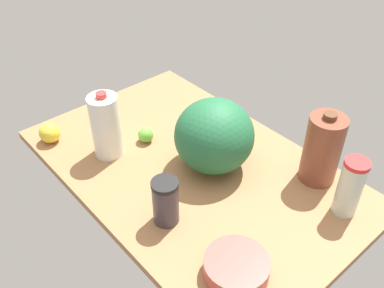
{
  "coord_description": "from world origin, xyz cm",
  "views": [
    {
      "loc": [
        -85.93,
        75.05,
        102.99
      ],
      "look_at": [
        0.0,
        0.0,
        13.0
      ],
      "focal_mm": 40.0,
      "sensor_mm": 36.0,
      "label": 1
    }
  ],
  "objects": [
    {
      "name": "countertop",
      "position": [
        0.0,
        0.0,
        1.5
      ],
      "size": [
        120.0,
        76.0,
        3.0
      ],
      "primitive_type": "cube",
      "color": "#9D6C44",
      "rests_on": "ground"
    },
    {
      "name": "shaker_bottle",
      "position": [
        -13.58,
        22.3,
        10.86
      ],
      "size": [
        8.24,
        8.24,
        15.64
      ],
      "color": "#3A333C",
      "rests_on": "countertop"
    },
    {
      "name": "mixing_bowl",
      "position": [
        -41.38,
        20.27,
        5.77
      ],
      "size": [
        17.96,
        17.96,
        5.54
      ],
      "primitive_type": "cylinder",
      "color": "#AD4A42",
      "rests_on": "countertop"
    },
    {
      "name": "milk_jug",
      "position": [
        25.75,
        17.73,
        15.0
      ],
      "size": [
        10.54,
        10.54,
        25.56
      ],
      "color": "white",
      "rests_on": "countertop"
    },
    {
      "name": "tumbler_cup",
      "position": [
        -47.3,
        -21.93,
        13.15
      ],
      "size": [
        7.61,
        7.61,
        20.22
      ],
      "color": "silver",
      "rests_on": "countertop"
    },
    {
      "name": "watermelon",
      "position": [
        -4.29,
        -6.2,
        15.84
      ],
      "size": [
        27.23,
        27.23,
        25.69
      ],
      "primitive_type": "ellipsoid",
      "color": "#22643C",
      "rests_on": "countertop"
    },
    {
      "name": "chocolate_milk_jug",
      "position": [
        -32.25,
        -28.37,
        15.35
      ],
      "size": [
        12.21,
        12.21,
        26.27
      ],
      "color": "brown",
      "rests_on": "countertop"
    },
    {
      "name": "lime_loose",
      "position": [
        22.44,
        3.61,
        5.9
      ],
      "size": [
        5.81,
        5.81,
        5.81
      ],
      "primitive_type": "sphere",
      "color": "#63B53B",
      "rests_on": "countertop"
    },
    {
      "name": "lime_far_back",
      "position": [
        17.12,
        -27.8,
        5.66
      ],
      "size": [
        5.32,
        5.32,
        5.32
      ],
      "primitive_type": "sphere",
      "color": "#6BB53F",
      "rests_on": "countertop"
    },
    {
      "name": "lemon_by_jug",
      "position": [
        46.19,
        30.75,
        6.92
      ],
      "size": [
        7.84,
        7.84,
        7.84
      ],
      "primitive_type": "sphere",
      "color": "yellow",
      "rests_on": "countertop"
    }
  ]
}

